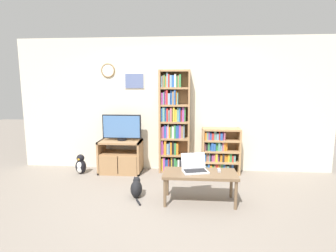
{
  "coord_description": "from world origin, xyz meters",
  "views": [
    {
      "loc": [
        0.32,
        -3.37,
        1.68
      ],
      "look_at": [
        -0.03,
        0.97,
        1.01
      ],
      "focal_mm": 28.0,
      "sensor_mm": 36.0,
      "label": 1
    }
  ],
  "objects": [
    {
      "name": "remote_near_laptop",
      "position": [
        0.77,
        0.36,
        0.46
      ],
      "size": [
        0.05,
        0.16,
        0.02
      ],
      "rotation": [
        0.0,
        0.0,
        6.22
      ],
      "color": "#99999E",
      "rests_on": "coffee_table"
    },
    {
      "name": "tv_stand",
      "position": [
        -1.0,
        1.48,
        0.32
      ],
      "size": [
        0.81,
        0.49,
        0.63
      ],
      "color": "#9E754C",
      "rests_on": "ground_plane"
    },
    {
      "name": "bookshelf_short",
      "position": [
        0.91,
        1.61,
        0.42
      ],
      "size": [
        0.72,
        0.3,
        0.87
      ],
      "color": "tan",
      "rests_on": "ground_plane"
    },
    {
      "name": "laptop",
      "position": [
        0.41,
        0.32,
        0.51
      ],
      "size": [
        0.42,
        0.35,
        0.25
      ],
      "rotation": [
        0.0,
        0.0,
        0.25
      ],
      "color": "silver",
      "rests_on": "coffee_table"
    },
    {
      "name": "cat",
      "position": [
        -0.46,
        0.36,
        0.14
      ],
      "size": [
        0.22,
        0.42,
        0.31
      ],
      "rotation": [
        0.0,
        0.0,
        0.08
      ],
      "color": "black",
      "rests_on": "ground_plane"
    },
    {
      "name": "television",
      "position": [
        -0.97,
        1.51,
        0.88
      ],
      "size": [
        0.75,
        0.18,
        0.5
      ],
      "color": "black",
      "rests_on": "tv_stand"
    },
    {
      "name": "coffee_table",
      "position": [
        0.49,
        0.26,
        0.4
      ],
      "size": [
        1.05,
        0.48,
        0.45
      ],
      "color": "brown",
      "rests_on": "ground_plane"
    },
    {
      "name": "wall_back",
      "position": [
        -0.01,
        1.79,
        1.3
      ],
      "size": [
        6.21,
        0.09,
        2.6
      ],
      "color": "beige",
      "rests_on": "ground_plane"
    },
    {
      "name": "bookshelf_tall",
      "position": [
        0.02,
        1.62,
        0.95
      ],
      "size": [
        0.59,
        0.27,
        1.97
      ],
      "color": "#9E754C",
      "rests_on": "ground_plane"
    },
    {
      "name": "penguin_figurine",
      "position": [
        -1.75,
        1.33,
        0.17
      ],
      "size": [
        0.2,
        0.18,
        0.38
      ],
      "color": "black",
      "rests_on": "ground_plane"
    },
    {
      "name": "ground_plane",
      "position": [
        0.0,
        0.0,
        0.0
      ],
      "size": [
        18.0,
        18.0,
        0.0
      ],
      "primitive_type": "plane",
      "color": "gray"
    }
  ]
}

